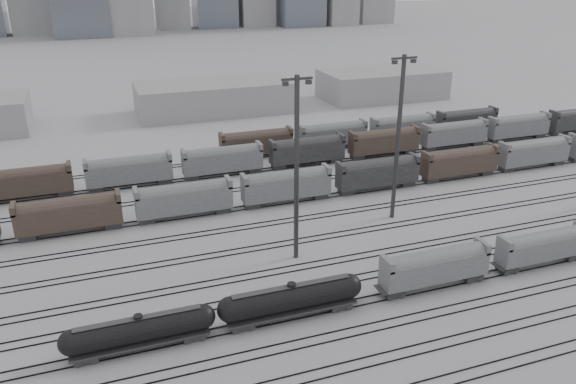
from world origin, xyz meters
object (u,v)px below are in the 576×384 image
object	(u,v)px
hopper_car_a	(435,265)
light_mast_c	(297,166)
hopper_car_b	(543,245)
tank_car_a	(140,330)
tank_car_b	(292,298)

from	to	relation	value
hopper_car_a	light_mast_c	distance (m)	21.15
hopper_car_b	light_mast_c	bearing A→B (deg)	156.73
tank_car_a	hopper_car_b	distance (m)	52.04
tank_car_b	hopper_car_b	size ratio (longest dim) A/B	1.29
tank_car_b	light_mast_c	xyz separation A→B (m)	(5.33, 12.88, 10.78)
hopper_car_b	light_mast_c	distance (m)	34.19
hopper_car_b	light_mast_c	size ratio (longest dim) A/B	0.53
tank_car_a	hopper_car_a	size ratio (longest dim) A/B	1.13
tank_car_a	hopper_car_a	distance (m)	35.48
hopper_car_b	light_mast_c	world-z (taller)	light_mast_c
hopper_car_a	light_mast_c	bearing A→B (deg)	136.10
light_mast_c	hopper_car_b	bearing A→B (deg)	-23.27
tank_car_a	hopper_car_b	world-z (taller)	hopper_car_b
tank_car_a	light_mast_c	distance (m)	27.82
hopper_car_b	tank_car_a	bearing A→B (deg)	180.00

